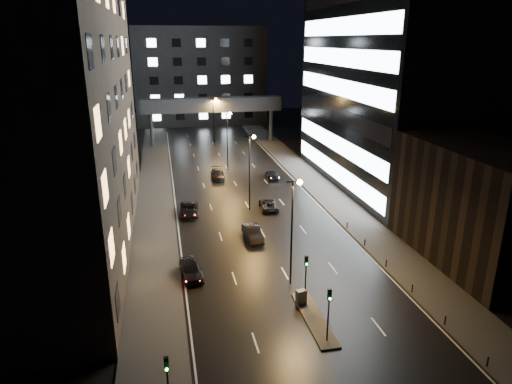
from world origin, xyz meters
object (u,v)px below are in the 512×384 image
at_px(car_away_b, 253,233).
at_px(car_away_d, 217,174).
at_px(car_away_a, 191,269).
at_px(car_toward_b, 272,175).
at_px(car_away_c, 189,210).
at_px(car_toward_a, 268,205).
at_px(utility_cabinet, 301,297).

relative_size(car_away_b, car_away_d, 0.91).
distance_m(car_away_a, car_toward_b, 33.99).
relative_size(car_away_b, car_away_c, 0.91).
bearing_deg(car_toward_a, car_away_b, 69.87).
distance_m(car_away_c, car_toward_a, 10.61).
relative_size(car_away_a, utility_cabinet, 3.71).
bearing_deg(utility_cabinet, car_toward_b, 68.75).
height_order(car_away_d, utility_cabinet, car_away_d).
relative_size(car_away_b, car_toward_a, 1.00).
xyz_separation_m(car_away_d, car_toward_b, (8.78, -1.91, -0.08)).
distance_m(car_away_a, utility_cabinet, 11.20).
relative_size(car_away_c, utility_cabinet, 4.08).
bearing_deg(car_away_a, car_away_b, 38.07).
distance_m(car_away_b, car_away_d, 24.91).
bearing_deg(car_away_d, car_away_b, -84.37).
xyz_separation_m(car_away_a, car_toward_b, (15.38, 30.30, -0.13)).
height_order(car_toward_a, utility_cabinet, utility_cabinet).
bearing_deg(car_toward_a, car_toward_b, -102.26).
distance_m(car_away_a, car_away_c, 16.67).
xyz_separation_m(car_away_c, car_toward_a, (10.61, -0.13, -0.07)).
height_order(car_away_b, car_toward_a, car_away_b).
distance_m(car_away_b, car_away_c, 11.42).
bearing_deg(utility_cabinet, car_away_d, 82.03).
bearing_deg(car_toward_b, car_away_d, -8.12).
bearing_deg(car_away_d, car_away_c, -106.54).
xyz_separation_m(car_away_a, car_away_b, (7.50, 7.33, -0.02)).
height_order(car_away_b, car_away_d, car_away_b).
xyz_separation_m(car_away_a, car_toward_a, (11.51, 16.52, -0.15)).
xyz_separation_m(car_away_a, utility_cabinet, (8.90, -6.81, -0.02)).
relative_size(car_away_a, car_away_b, 1.00).
bearing_deg(car_away_a, car_away_d, 72.16).
height_order(car_away_c, car_toward_a, car_away_c).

